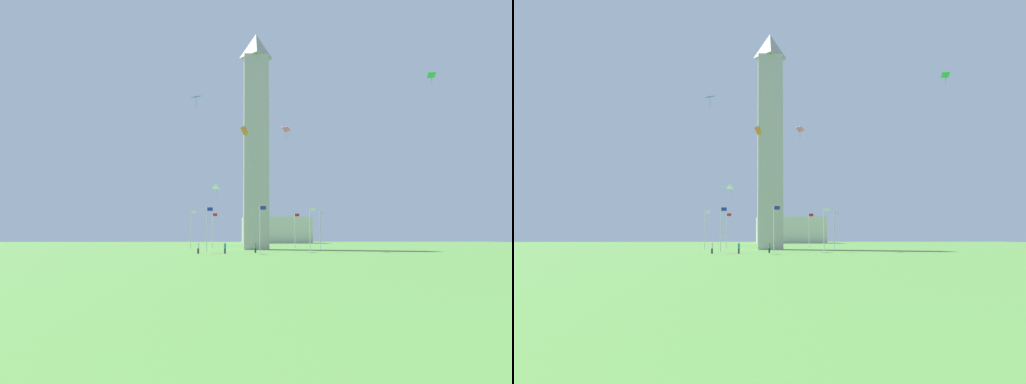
% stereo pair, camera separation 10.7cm
% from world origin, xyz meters
% --- Properties ---
extents(ground_plane, '(260.00, 260.00, 0.00)m').
position_xyz_m(ground_plane, '(0.00, 0.00, 0.00)').
color(ground_plane, '#548C3D').
extents(obelisk_monument, '(5.09, 5.09, 46.31)m').
position_xyz_m(obelisk_monument, '(0.00, 0.00, 23.16)').
color(obelisk_monument, '#B7B2A8').
rests_on(obelisk_monument, ground).
extents(flagpole_n, '(1.12, 0.14, 8.06)m').
position_xyz_m(flagpole_n, '(13.41, 0.00, 4.42)').
color(flagpole_n, silver).
rests_on(flagpole_n, ground).
extents(flagpole_ne, '(1.12, 0.14, 8.06)m').
position_xyz_m(flagpole_ne, '(9.50, 9.44, 4.42)').
color(flagpole_ne, silver).
rests_on(flagpole_ne, ground).
extents(flagpole_e, '(1.12, 0.14, 8.06)m').
position_xyz_m(flagpole_e, '(0.06, 13.35, 4.42)').
color(flagpole_e, silver).
rests_on(flagpole_e, ground).
extents(flagpole_se, '(1.12, 0.14, 8.06)m').
position_xyz_m(flagpole_se, '(-9.38, 9.44, 4.42)').
color(flagpole_se, silver).
rests_on(flagpole_se, ground).
extents(flagpole_s, '(1.12, 0.14, 8.06)m').
position_xyz_m(flagpole_s, '(-13.29, 0.00, 4.42)').
color(flagpole_s, silver).
rests_on(flagpole_s, ground).
extents(flagpole_sw, '(1.12, 0.14, 8.06)m').
position_xyz_m(flagpole_sw, '(-9.38, -9.44, 4.42)').
color(flagpole_sw, silver).
rests_on(flagpole_sw, ground).
extents(flagpole_w, '(1.12, 0.14, 8.06)m').
position_xyz_m(flagpole_w, '(0.06, -13.35, 4.42)').
color(flagpole_w, silver).
rests_on(flagpole_w, ground).
extents(flagpole_nw, '(1.12, 0.14, 8.06)m').
position_xyz_m(flagpole_nw, '(9.50, -9.44, 4.42)').
color(flagpole_nw, silver).
rests_on(flagpole_nw, ground).
extents(person_white_shirt, '(0.32, 0.32, 1.74)m').
position_xyz_m(person_white_shirt, '(-10.00, -19.95, 0.87)').
color(person_white_shirt, '#2D2D38').
rests_on(person_white_shirt, ground).
extents(person_teal_shirt, '(0.32, 0.32, 1.78)m').
position_xyz_m(person_teal_shirt, '(-5.86, -20.10, 0.89)').
color(person_teal_shirt, '#2D2D38').
rests_on(person_teal_shirt, ground).
extents(person_green_shirt, '(0.32, 0.32, 1.70)m').
position_xyz_m(person_green_shirt, '(-0.99, -17.39, 0.85)').
color(person_green_shirt, '#2D2D38').
rests_on(person_green_shirt, ground).
extents(kite_white_delta, '(1.68, 1.34, 2.51)m').
position_xyz_m(kite_white_delta, '(-7.14, -19.90, 10.36)').
color(kite_white_delta, white).
extents(kite_green_diamond, '(1.35, 1.27, 1.89)m').
position_xyz_m(kite_green_diamond, '(26.20, -24.26, 27.67)').
color(kite_green_diamond, green).
extents(kite_orange_box, '(1.56, 1.26, 3.01)m').
position_xyz_m(kite_orange_box, '(-2.70, -11.15, 21.90)').
color(kite_orange_box, orange).
extents(kite_blue_diamond, '(2.08, 2.07, 2.34)m').
position_xyz_m(kite_blue_diamond, '(-11.81, -8.53, 29.01)').
color(kite_blue_diamond, blue).
extents(kite_pink_diamond, '(1.81, 1.78, 2.20)m').
position_xyz_m(kite_pink_diamond, '(5.07, -10.40, 22.44)').
color(kite_pink_diamond, pink).
extents(distant_building, '(27.74, 16.21, 10.55)m').
position_xyz_m(distant_building, '(12.54, 84.50, 5.28)').
color(distant_building, beige).
rests_on(distant_building, ground).
extents(picnic_blanket_near_first_person, '(1.90, 1.53, 0.01)m').
position_xyz_m(picnic_blanket_near_first_person, '(-7.02, -20.03, 0.01)').
color(picnic_blanket_near_first_person, red).
rests_on(picnic_blanket_near_first_person, ground).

